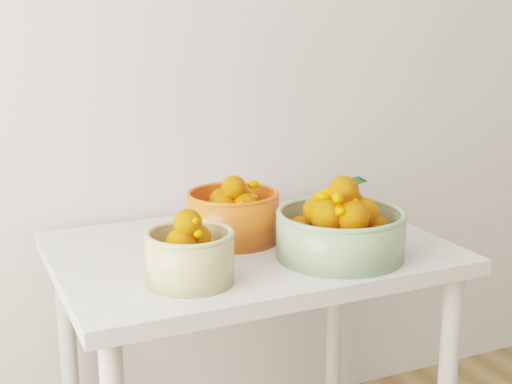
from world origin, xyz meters
TOP-DOWN VIEW (x-y plane):
  - table at (-0.25, 1.60)m, footprint 1.00×0.70m
  - bowl_cream at (-0.48, 1.42)m, footprint 0.26×0.26m
  - bowl_green at (-0.08, 1.43)m, footprint 0.34×0.34m
  - bowl_orange at (-0.28, 1.66)m, footprint 0.29×0.29m

SIDE VIEW (x-z plane):
  - table at x=-0.25m, z-range 0.28..1.03m
  - bowl_cream at x=-0.48m, z-range 0.73..0.90m
  - bowl_orange at x=-0.28m, z-range 0.73..0.91m
  - bowl_green at x=-0.08m, z-range 0.72..0.93m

